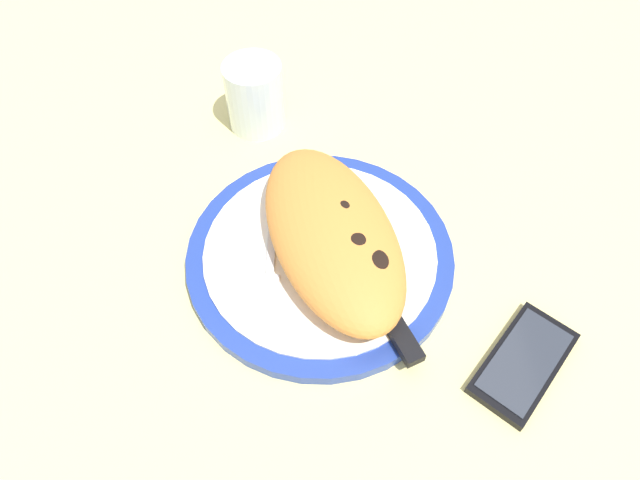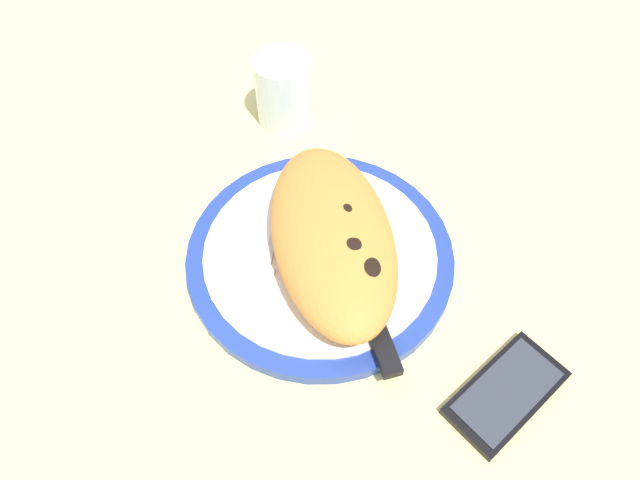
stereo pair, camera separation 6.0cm
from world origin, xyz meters
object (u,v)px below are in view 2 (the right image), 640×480
smartphone (506,393)px  water_glass (284,95)px  calzone (333,233)px  fork (271,248)px  knife (368,309)px  plate (320,255)px

smartphone → water_glass: (-38.14, -26.80, 3.52)cm
calzone → fork: 7.53cm
fork → knife: (7.00, 11.31, 0.29)cm
calzone → smartphone: 24.09cm
plate → fork: fork is taller
plate → calzone: (-0.39, 1.37, 3.98)cm
fork → calzone: bearing=96.0°
fork → water_glass: (-23.96, -1.43, 2.03)cm
fork → knife: 13.31cm
plate → knife: (7.35, 5.75, 1.45)cm
plate → knife: 9.44cm
plate → knife: bearing=38.0°
plate → smartphone: 24.56cm
calzone → smartphone: bearing=51.0°
plate → knife: size_ratio=1.41×
plate → fork: (0.35, -5.57, 1.16)cm
water_glass → knife: bearing=22.4°
fork → plate: bearing=93.6°
smartphone → calzone: bearing=-129.0°
smartphone → water_glass: bearing=-144.9°
plate → smartphone: (14.53, 19.80, -0.33)cm
knife → smartphone: size_ratio=1.60×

